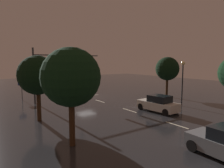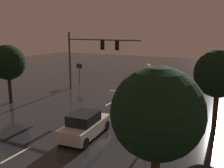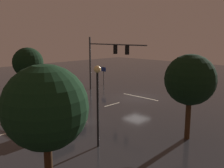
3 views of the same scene
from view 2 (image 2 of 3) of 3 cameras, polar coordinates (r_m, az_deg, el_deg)
name	(u,v)px [view 2 (image 2 of 3)]	position (r m, az deg, el deg)	size (l,w,h in m)	color
ground_plane	(127,94)	(28.87, 3.39, -2.19)	(80.00, 80.00, 0.00)	#232326
traffic_signal_assembly	(91,51)	(29.58, -4.78, 7.31)	(9.07, 0.47, 6.79)	#383A3D
lane_dash_far	(111,103)	(25.38, -0.23, -4.17)	(2.20, 0.16, 0.01)	beige
lane_dash_mid	(76,122)	(20.49, -7.99, -8.31)	(2.20, 0.16, 0.01)	beige
lane_dash_near	(16,155)	(16.36, -20.44, -14.45)	(2.20, 0.16, 0.01)	beige
stop_bar	(129,93)	(29.41, 3.86, -1.92)	(5.00, 0.16, 0.01)	beige
car_approaching	(85,125)	(17.52, -5.99, -9.08)	(2.18, 4.47, 1.70)	silver
street_lamp_left_kerb	(147,90)	(15.12, 7.68, -1.43)	(0.44, 0.44, 5.16)	black
route_sign	(79,69)	(34.61, -7.24, 3.33)	(0.90, 0.13, 2.63)	#383A3D
tree_left_near	(218,74)	(19.30, 22.49, 2.08)	(3.37, 3.37, 5.77)	#382314
tree_left_far	(157,114)	(9.94, 10.02, -6.47)	(3.61, 3.61, 5.80)	#382314
tree_right_far	(8,63)	(26.60, -22.04, 4.42)	(3.37, 3.37, 5.67)	#382314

